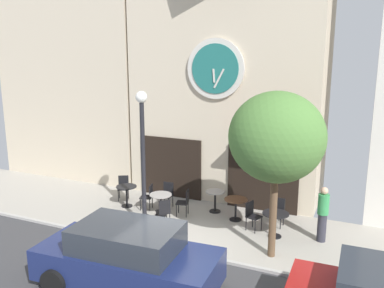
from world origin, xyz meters
The scene contains 19 objects.
ground_plane centered at (0.00, -0.50, -0.02)m, with size 29.26×9.27×0.13m.
clock_building centered at (-0.35, 5.48, 5.52)m, with size 7.15×4.06×10.66m.
neighbor_building_left centered at (-7.39, 5.94, 7.53)m, with size 6.71×3.62×15.06m.
street_lamp centered at (-1.63, 1.20, 2.20)m, with size 0.36×0.36×4.33m.
street_tree centered at (2.54, 0.90, 3.31)m, with size 2.51×2.26×4.51m.
cafe_table_near_curb centered at (-3.11, 2.44, 0.55)m, with size 0.74×0.74×0.76m.
cafe_table_rightmost centered at (-1.58, 2.19, 0.55)m, with size 0.75×0.75×0.76m.
cafe_table_center_right centered at (-0.01, 3.26, 0.52)m, with size 0.67×0.67×0.75m.
cafe_table_leftmost centered at (0.88, 2.85, 0.54)m, with size 0.77×0.77×0.74m.
cafe_table_center_left centered at (2.36, 2.12, 0.57)m, with size 0.80×0.80×0.76m.
cafe_chair_near_tree centered at (1.57, 2.33, 0.53)m, with size 0.51×0.51×0.90m.
cafe_chair_near_lamp centered at (-2.24, 2.52, 0.53)m, with size 0.49×0.49×0.90m.
cafe_chair_by_entrance centered at (-1.08, 1.46, 0.53)m, with size 0.57×0.57×0.90m.
cafe_chair_facing_wall centered at (2.25, 2.99, 0.53)m, with size 0.43×0.43×0.90m.
cafe_chair_left_end centered at (-1.74, 2.99, 0.53)m, with size 0.41×0.41×0.90m.
cafe_chair_right_end centered at (-0.84, 2.53, 0.53)m, with size 0.48×0.48×0.90m.
cafe_chair_facing_street centered at (-3.63, 3.04, 0.53)m, with size 0.54×0.54×0.90m.
pedestrian_green centered at (3.67, 2.39, 0.86)m, with size 0.43×0.43×1.67m.
parked_car_navy centered at (-0.21, -1.99, 0.76)m, with size 4.39×2.20×1.55m.
Camera 1 is at (4.73, -9.39, 5.45)m, focal length 38.34 mm.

